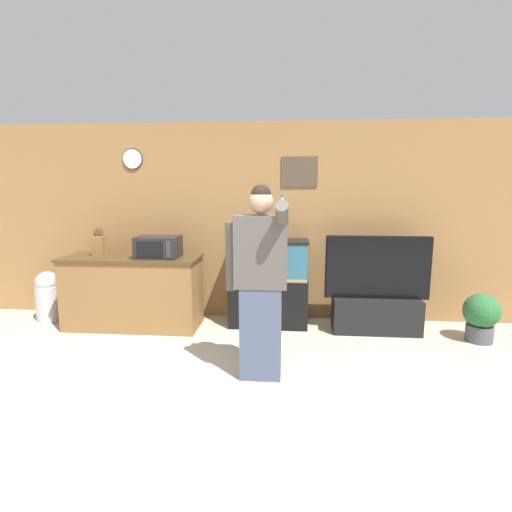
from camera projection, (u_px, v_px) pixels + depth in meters
name	position (u px, v px, depth m)	size (l,w,h in m)	color
ground_plane	(198.00, 450.00, 2.73)	(18.00, 18.00, 0.00)	#B2A893
wall_back_paneled	(245.00, 222.00, 5.35)	(10.00, 0.08, 2.60)	olive
counter_island	(133.00, 292.00, 5.06)	(1.71, 0.65, 0.91)	brown
microwave	(158.00, 247.00, 4.89)	(0.52, 0.38, 0.26)	black
knife_block	(98.00, 245.00, 5.02)	(0.15, 0.09, 0.35)	brown
aquarium_on_stand	(269.00, 283.00, 5.10)	(1.00, 0.44, 1.11)	black
tv_on_stand	(376.00, 304.00, 4.90)	(1.27, 0.40, 1.19)	black
person_standing	(260.00, 280.00, 3.61)	(0.56, 0.43, 1.79)	#424C66
potted_plant	(481.00, 316.00, 4.59)	(0.40, 0.40, 0.57)	#4C4C51
trash_bin	(48.00, 295.00, 5.34)	(0.33, 0.33, 0.66)	#B7B7BC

